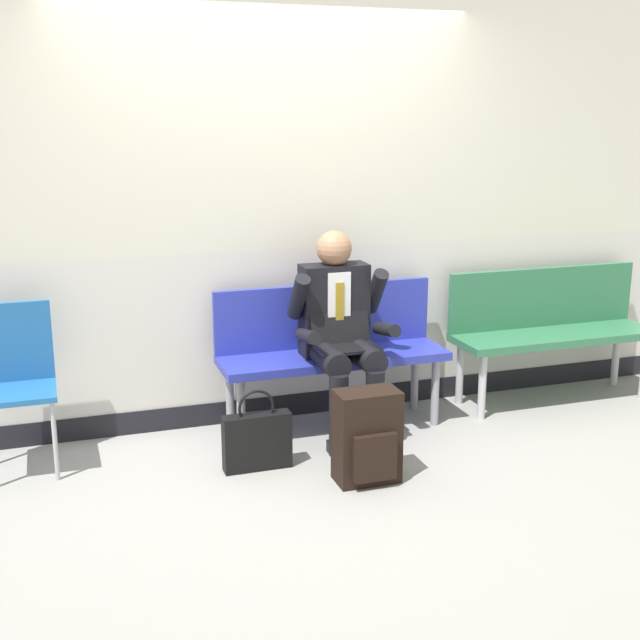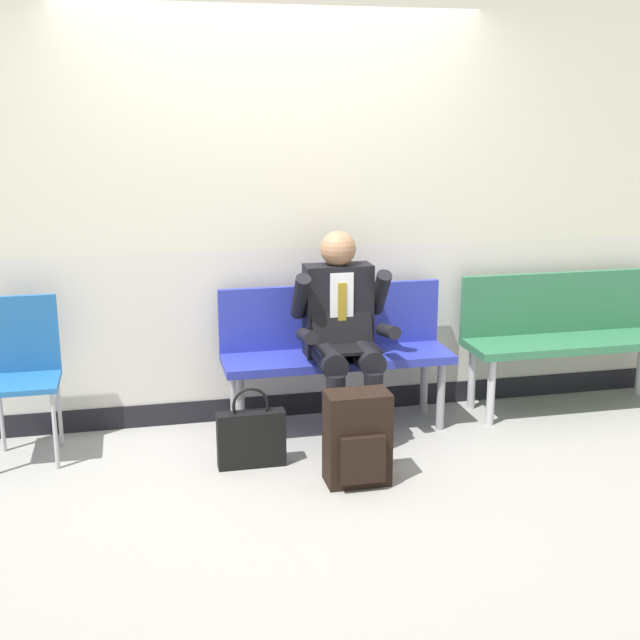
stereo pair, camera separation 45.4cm
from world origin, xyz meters
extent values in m
plane|color=gray|center=(0.00, 0.00, 0.00)|extent=(18.00, 18.00, 0.00)
cube|color=beige|center=(0.00, 0.77, 2.11)|extent=(6.43, 0.12, 2.04)
cube|color=beige|center=(0.00, 0.77, 0.61)|extent=(6.43, 0.12, 0.94)
cube|color=black|center=(0.00, 0.77, 0.07)|extent=(6.43, 0.14, 0.14)
cube|color=#28339E|center=(0.31, 0.42, 0.45)|extent=(1.39, 0.42, 0.05)
cube|color=#28339E|center=(0.31, 0.60, 0.67)|extent=(1.39, 0.04, 0.39)
cylinder|color=gray|center=(-0.31, 0.27, 0.21)|extent=(0.05, 0.05, 0.43)
cylinder|color=gray|center=(-0.31, 0.57, 0.21)|extent=(0.05, 0.05, 0.43)
cylinder|color=gray|center=(0.92, 0.27, 0.21)|extent=(0.05, 0.05, 0.43)
cylinder|color=gray|center=(0.92, 0.57, 0.21)|extent=(0.05, 0.05, 0.43)
cube|color=#2D6B47|center=(1.87, 0.42, 0.45)|extent=(1.40, 0.42, 0.05)
cube|color=#2D6B47|center=(1.87, 0.60, 0.68)|extent=(1.40, 0.04, 0.40)
cylinder|color=#B7B7BC|center=(1.25, 0.27, 0.21)|extent=(0.05, 0.05, 0.43)
cylinder|color=#B7B7BC|center=(1.25, 0.57, 0.21)|extent=(0.05, 0.05, 0.43)
cylinder|color=black|center=(0.20, 0.21, 0.52)|extent=(0.15, 0.40, 0.15)
cylinder|color=black|center=(0.20, 0.02, 0.24)|extent=(0.11, 0.11, 0.48)
cube|color=black|center=(0.20, -0.04, 0.04)|extent=(0.10, 0.26, 0.07)
cylinder|color=black|center=(0.42, 0.21, 0.52)|extent=(0.15, 0.40, 0.15)
cylinder|color=black|center=(0.42, 0.02, 0.24)|extent=(0.11, 0.11, 0.48)
cube|color=black|center=(0.42, -0.04, 0.04)|extent=(0.10, 0.26, 0.07)
cube|color=black|center=(0.31, 0.42, 0.75)|extent=(0.40, 0.18, 0.55)
cube|color=silver|center=(0.31, 0.32, 0.80)|extent=(0.14, 0.01, 0.39)
cube|color=olive|center=(0.31, 0.31, 0.77)|extent=(0.05, 0.01, 0.33)
sphere|color=#9E7051|center=(0.31, 0.42, 1.12)|extent=(0.21, 0.21, 0.21)
cylinder|color=black|center=(0.07, 0.35, 0.86)|extent=(0.09, 0.25, 0.30)
cylinder|color=black|center=(0.07, 0.18, 0.67)|extent=(0.08, 0.27, 0.12)
cylinder|color=black|center=(0.55, 0.35, 0.86)|extent=(0.09, 0.25, 0.30)
cylinder|color=black|center=(0.55, 0.18, 0.67)|extent=(0.08, 0.27, 0.12)
cube|color=black|center=(0.31, 0.18, 0.58)|extent=(0.36, 0.22, 0.02)
cube|color=black|center=(0.31, 0.31, 0.69)|extent=(0.36, 0.08, 0.21)
cube|color=black|center=(0.23, -0.35, 0.25)|extent=(0.33, 0.20, 0.50)
cube|color=black|center=(0.23, -0.46, 0.17)|extent=(0.23, 0.04, 0.25)
cube|color=black|center=(-0.29, -0.02, 0.16)|extent=(0.37, 0.10, 0.31)
torus|color=black|center=(-0.29, -0.02, 0.35)|extent=(0.20, 0.02, 0.20)
cube|color=#1E5999|center=(-1.49, 0.34, 0.46)|extent=(0.38, 0.38, 0.03)
cube|color=#1E5999|center=(-1.49, 0.51, 0.69)|extent=(0.38, 0.03, 0.44)
cylinder|color=#A5A5AA|center=(-1.33, 0.18, 0.22)|extent=(0.02, 0.02, 0.44)
cylinder|color=#A5A5AA|center=(-1.65, 0.50, 0.22)|extent=(0.02, 0.02, 0.44)
cylinder|color=#A5A5AA|center=(-1.33, 0.50, 0.22)|extent=(0.02, 0.02, 0.44)
camera|label=1|loc=(-1.29, -4.13, 1.92)|focal=46.54mm
camera|label=2|loc=(-0.86, -4.25, 1.92)|focal=46.54mm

